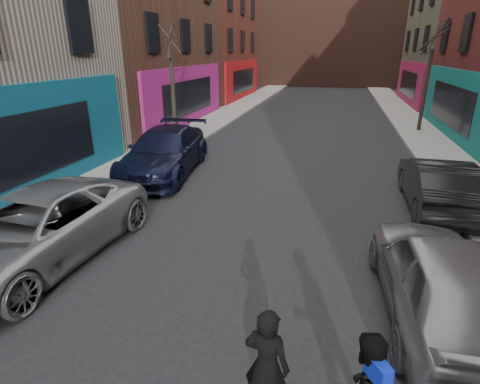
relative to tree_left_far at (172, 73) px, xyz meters
The scene contains 10 objects.
sidewalk_left 12.45m from the tree_left_far, 90.24° to the left, with size 2.50×84.00×0.13m, color gray.
sidewalk_right 17.61m from the tree_left_far, 43.95° to the left, with size 2.50×84.00×0.13m, color gray.
building_far 38.67m from the tree_left_far, 80.73° to the left, with size 40.00×10.00×14.00m, color #47281E.
tree_left_far is the anchor object (origin of this frame).
tree_right_far 13.78m from the tree_left_far, 25.82° to the left, with size 2.00×2.00×6.80m, color black, non-canonical shape.
parked_left_far 11.65m from the tree_left_far, 81.77° to the right, with size 2.58×5.60×1.56m, color gray.
parked_left_end 5.53m from the tree_left_far, 70.97° to the right, with size 2.34×5.74×1.67m, color black.
parked_right_far 15.05m from the tree_left_far, 48.96° to the right, with size 1.89×4.70×1.60m, color gray.
parked_right_end 12.53m from the tree_left_far, 28.16° to the right, with size 1.59×4.55×1.50m, color black.
skateboarder 15.77m from the tree_left_far, 62.46° to the right, with size 0.58×0.38×1.58m, color black.
Camera 1 is at (1.54, 0.78, 4.41)m, focal length 28.00 mm.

